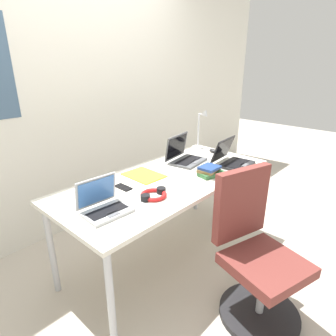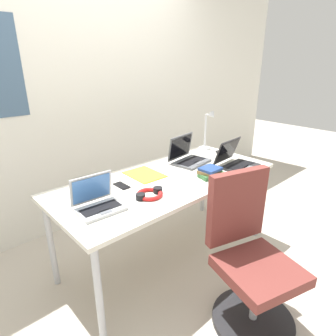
% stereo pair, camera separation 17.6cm
% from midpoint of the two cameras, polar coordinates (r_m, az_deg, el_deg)
% --- Properties ---
extents(ground_plane, '(12.00, 12.00, 0.00)m').
position_cam_midpoint_polar(ground_plane, '(2.61, -2.02, -17.14)').
color(ground_plane, '#B7AD9E').
extents(wall_back, '(6.00, 0.13, 2.60)m').
position_cam_midpoint_polar(wall_back, '(2.95, -18.35, 13.93)').
color(wall_back, silver).
rests_on(wall_back, ground_plane).
extents(desk, '(1.80, 0.80, 0.74)m').
position_cam_midpoint_polar(desk, '(2.25, -2.24, -3.29)').
color(desk, silver).
rests_on(desk, ground_plane).
extents(desk_lamp, '(0.12, 0.18, 0.40)m').
position_cam_midpoint_polar(desk_lamp, '(2.92, 4.91, 7.57)').
color(desk_lamp, silver).
rests_on(desk_lamp, desk).
extents(laptop_mid_desk, '(0.34, 0.32, 0.22)m').
position_cam_midpoint_polar(laptop_mid_desk, '(2.54, 10.82, 1.65)').
color(laptop_mid_desk, '#232326').
rests_on(laptop_mid_desk, desk).
extents(laptop_center, '(0.28, 0.23, 0.21)m').
position_cam_midpoint_polar(laptop_center, '(1.79, -15.44, -7.29)').
color(laptop_center, '#B7BABC').
rests_on(laptop_center, desk).
extents(laptop_near_lamp, '(0.36, 0.30, 0.24)m').
position_cam_midpoint_polar(laptop_near_lamp, '(2.56, 1.37, 2.25)').
color(laptop_near_lamp, '#515459').
rests_on(laptop_near_lamp, desk).
extents(computer_mouse, '(0.06, 0.10, 0.03)m').
position_cam_midpoint_polar(computer_mouse, '(2.85, 7.34, 3.39)').
color(computer_mouse, black).
rests_on(computer_mouse, desk).
extents(cell_phone, '(0.06, 0.14, 0.01)m').
position_cam_midpoint_polar(cell_phone, '(2.09, -11.33, -3.83)').
color(cell_phone, black).
rests_on(cell_phone, desk).
extents(headphones, '(0.21, 0.18, 0.04)m').
position_cam_midpoint_polar(headphones, '(1.93, -5.54, -5.34)').
color(headphones, red).
rests_on(headphones, desk).
extents(pill_bottle, '(0.04, 0.04, 0.08)m').
position_cam_midpoint_polar(pill_bottle, '(2.10, -15.13, -2.92)').
color(pill_bottle, gold).
rests_on(pill_bottle, desk).
extents(book_stack, '(0.22, 0.18, 0.08)m').
position_cam_midpoint_polar(book_stack, '(2.27, 6.20, -0.62)').
color(book_stack, '#336638').
rests_on(book_stack, desk).
extents(paper_folder_mid_desk, '(0.24, 0.32, 0.01)m').
position_cam_midpoint_polar(paper_folder_mid_desk, '(2.28, -7.09, -1.46)').
color(paper_folder_mid_desk, gold).
rests_on(paper_folder_mid_desk, desk).
extents(office_chair, '(0.55, 0.60, 0.97)m').
position_cam_midpoint_polar(office_chair, '(1.98, 14.57, -17.40)').
color(office_chair, black).
rests_on(office_chair, ground_plane).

